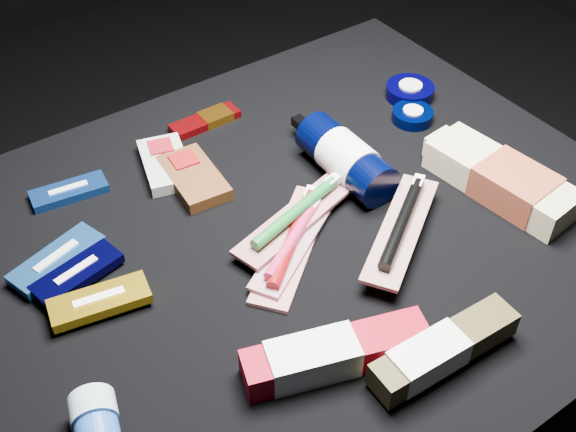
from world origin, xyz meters
TOP-DOWN VIEW (x-y plane):
  - ground at (0.00, 0.00)m, footprint 3.00×3.00m
  - cloth_table at (0.00, 0.00)m, footprint 0.98×0.78m
  - luna_bar_0 at (-0.20, 0.24)m, footprint 0.11×0.05m
  - luna_bar_1 at (-0.27, 0.12)m, footprint 0.13×0.08m
  - luna_bar_2 at (-0.26, 0.08)m, footprint 0.12×0.07m
  - luna_bar_3 at (-0.25, 0.02)m, footprint 0.13×0.07m
  - clif_bar_0 at (-0.04, 0.17)m, footprint 0.08×0.13m
  - clif_bar_1 at (-0.06, 0.22)m, footprint 0.09×0.13m
  - power_bar at (0.05, 0.28)m, footprint 0.11×0.04m
  - lotion_bottle at (0.14, 0.05)m, footprint 0.07×0.21m
  - cream_tin_upper at (0.36, 0.15)m, footprint 0.08×0.08m
  - cream_tin_lower at (0.32, 0.10)m, footprint 0.07×0.07m
  - bodywash_bottle at (0.30, -0.11)m, footprint 0.10×0.24m
  - toothbrush_pack_0 at (0.00, -0.02)m, footprint 0.21×0.18m
  - toothbrush_pack_1 at (-0.00, -0.03)m, footprint 0.18×0.13m
  - toothbrush_pack_2 at (0.03, 0.00)m, footprint 0.21×0.10m
  - toothbrush_pack_3 at (0.12, -0.10)m, footprint 0.21×0.16m
  - toothpaste_carton_red at (-0.08, -0.20)m, footprint 0.22×0.11m
  - toothpaste_carton_green at (0.02, -0.27)m, footprint 0.19×0.05m

SIDE VIEW (x-z plane):
  - ground at x=0.00m, z-range 0.00..0.00m
  - cloth_table at x=0.00m, z-range 0.00..0.40m
  - luna_bar_0 at x=-0.20m, z-range 0.40..0.41m
  - power_bar at x=0.05m, z-range 0.40..0.41m
  - toothbrush_pack_0 at x=0.00m, z-range 0.40..0.42m
  - cream_tin_lower at x=0.32m, z-range 0.40..0.42m
  - clif_bar_1 at x=-0.06m, z-range 0.40..0.42m
  - clif_bar_0 at x=-0.04m, z-range 0.40..0.42m
  - luna_bar_1 at x=-0.27m, z-range 0.40..0.42m
  - cream_tin_upper at x=0.36m, z-range 0.40..0.42m
  - luna_bar_2 at x=-0.26m, z-range 0.40..0.42m
  - toothbrush_pack_1 at x=0.00m, z-range 0.40..0.42m
  - luna_bar_3 at x=-0.25m, z-range 0.41..0.42m
  - toothpaste_carton_red at x=-0.08m, z-range 0.40..0.44m
  - toothbrush_pack_2 at x=0.03m, z-range 0.41..0.43m
  - bodywash_bottle at x=0.30m, z-range 0.40..0.45m
  - toothpaste_carton_green at x=0.02m, z-range 0.41..0.44m
  - toothbrush_pack_3 at x=0.12m, z-range 0.42..0.44m
  - lotion_bottle at x=0.14m, z-range 0.40..0.47m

